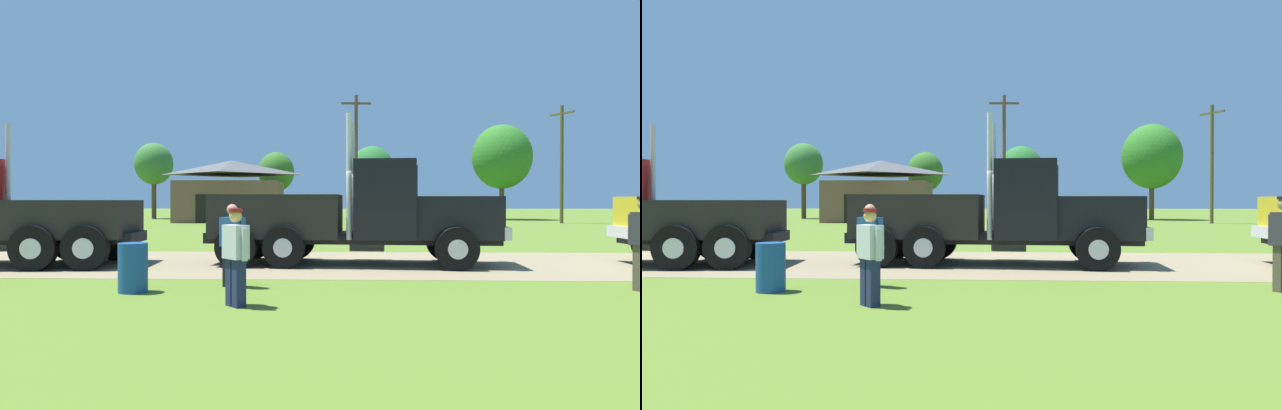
% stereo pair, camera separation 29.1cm
% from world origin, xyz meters
% --- Properties ---
extents(ground_plane, '(200.00, 200.00, 0.00)m').
position_xyz_m(ground_plane, '(0.00, 0.00, 0.00)').
color(ground_plane, '#557224').
extents(dirt_track, '(120.00, 6.33, 0.01)m').
position_xyz_m(dirt_track, '(0.00, 0.00, 0.00)').
color(dirt_track, '#897958').
rests_on(dirt_track, ground_plane).
extents(truck_foreground_white, '(8.04, 2.99, 3.99)m').
position_xyz_m(truck_foreground_white, '(-0.67, -0.19, 1.30)').
color(truck_foreground_white, black).
rests_on(truck_foreground_white, ground_plane).
extents(visitor_standing_near, '(0.49, 0.51, 1.61)m').
position_xyz_m(visitor_standing_near, '(-2.74, -6.13, 0.87)').
color(visitor_standing_near, silver).
rests_on(visitor_standing_near, ground_plane).
extents(visitor_by_barrel, '(0.59, 0.46, 1.67)m').
position_xyz_m(visitor_by_barrel, '(-3.18, -4.18, 0.91)').
color(visitor_by_barrel, '#264C8C').
rests_on(visitor_by_barrel, ground_plane).
extents(steel_barrel, '(0.54, 0.54, 0.93)m').
position_xyz_m(steel_barrel, '(-4.95, -4.85, 0.47)').
color(steel_barrel, '#19478C').
rests_on(steel_barrel, ground_plane).
extents(shed_building, '(8.72, 8.35, 5.08)m').
position_xyz_m(shed_building, '(-9.96, 29.73, 2.46)').
color(shed_building, brown).
rests_on(shed_building, ground_plane).
extents(utility_pole_near, '(2.20, 0.31, 9.48)m').
position_xyz_m(utility_pole_near, '(0.25, 24.72, 5.00)').
color(utility_pole_near, brown).
rests_on(utility_pole_near, ground_plane).
extents(utility_pole_far, '(1.10, 2.03, 8.97)m').
position_xyz_m(utility_pole_far, '(15.97, 26.66, 4.74)').
color(utility_pole_far, brown).
rests_on(utility_pole_far, ground_plane).
extents(tree_left, '(3.63, 3.63, 7.26)m').
position_xyz_m(tree_left, '(-18.74, 36.00, 5.21)').
color(tree_left, '#513823').
rests_on(tree_left, ground_plane).
extents(tree_mid, '(3.47, 3.47, 6.41)m').
position_xyz_m(tree_mid, '(-7.06, 36.75, 4.46)').
color(tree_mid, '#513823').
rests_on(tree_mid, ground_plane).
extents(tree_right, '(4.65, 4.65, 7.31)m').
position_xyz_m(tree_right, '(2.39, 40.42, 4.74)').
color(tree_right, '#513823').
rests_on(tree_right, ground_plane).
extents(tree_far_right, '(5.31, 5.31, 8.65)m').
position_xyz_m(tree_far_right, '(13.82, 34.55, 5.71)').
color(tree_far_right, '#513823').
rests_on(tree_far_right, ground_plane).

